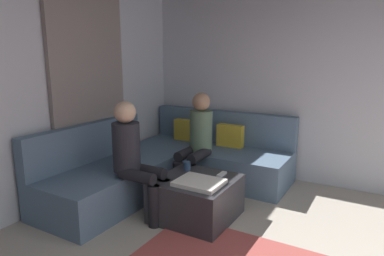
{
  "coord_description": "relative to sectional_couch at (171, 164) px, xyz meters",
  "views": [
    {
      "loc": [
        0.23,
        -1.56,
        1.65
      ],
      "look_at": [
        -1.63,
        1.63,
        0.85
      ],
      "focal_mm": 31.76,
      "sensor_mm": 36.0,
      "label": 1
    }
  ],
  "objects": [
    {
      "name": "curtain_panel",
      "position": [
        -0.76,
        -0.58,
        0.97
      ],
      "size": [
        0.06,
        1.1,
        2.5
      ],
      "primitive_type": "cube",
      "color": "gray",
      "rests_on": "ground_plane"
    },
    {
      "name": "person_on_couch_back",
      "position": [
        0.35,
        0.06,
        0.38
      ],
      "size": [
        0.3,
        0.6,
        1.2
      ],
      "rotation": [
        0.0,
        0.0,
        3.14
      ],
      "color": "black",
      "rests_on": "ground_plane"
    },
    {
      "name": "person_on_couch_side",
      "position": [
        0.15,
        -0.89,
        0.38
      ],
      "size": [
        0.6,
        0.3,
        1.2
      ],
      "rotation": [
        0.0,
        0.0,
        -1.57
      ],
      "color": "black",
      "rests_on": "ground_plane"
    },
    {
      "name": "folded_blanket",
      "position": [
        0.81,
        -0.73,
        0.16
      ],
      "size": [
        0.44,
        0.36,
        0.04
      ],
      "primitive_type": "cube",
      "color": "white",
      "rests_on": "ottoman"
    },
    {
      "name": "coffee_mug",
      "position": [
        0.49,
        -0.43,
        0.19
      ],
      "size": [
        0.08,
        0.08,
        0.1
      ],
      "primitive_type": "cylinder",
      "color": "#334C72",
      "rests_on": "ottoman"
    },
    {
      "name": "wall_back",
      "position": [
        2.08,
        1.06,
        1.07
      ],
      "size": [
        6.0,
        0.12,
        2.7
      ],
      "primitive_type": "cube",
      "color": "silver",
      "rests_on": "ground_plane"
    },
    {
      "name": "game_remote",
      "position": [
        0.89,
        -0.39,
        0.15
      ],
      "size": [
        0.05,
        0.15,
        0.02
      ],
      "primitive_type": "cube",
      "color": "white",
      "rests_on": "ottoman"
    },
    {
      "name": "sectional_couch",
      "position": [
        0.0,
        0.0,
        0.0
      ],
      "size": [
        2.1,
        2.55,
        0.87
      ],
      "color": "slate",
      "rests_on": "ground_plane"
    },
    {
      "name": "ottoman",
      "position": [
        0.71,
        -0.61,
        -0.07
      ],
      "size": [
        0.76,
        0.76,
        0.42
      ],
      "primitive_type": "cube",
      "color": "#333338",
      "rests_on": "ground_plane"
    }
  ]
}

